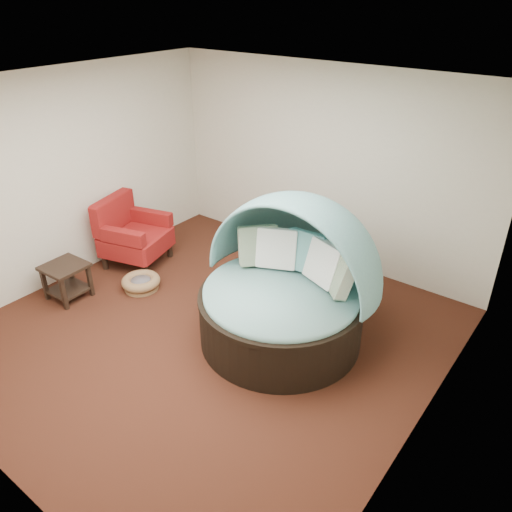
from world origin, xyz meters
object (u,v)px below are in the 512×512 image
Objects in this scene: pet_basket at (141,283)px; side_table at (66,277)px; red_armchair at (132,234)px; canopy_daybed at (287,276)px.

side_table reaches higher than pet_basket.
pet_basket is 0.59× the size of red_armchair.
red_armchair reaches higher than pet_basket.
side_table is at bearing -129.68° from pet_basket.
red_armchair reaches higher than side_table.
pet_basket is at bearing -49.79° from red_armchair.
canopy_daybed is 3.37× the size of pet_basket.
side_table is (-0.60, -0.72, 0.22)m from pet_basket.
red_armchair is 1.18m from side_table.
canopy_daybed reaches higher than red_armchair.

